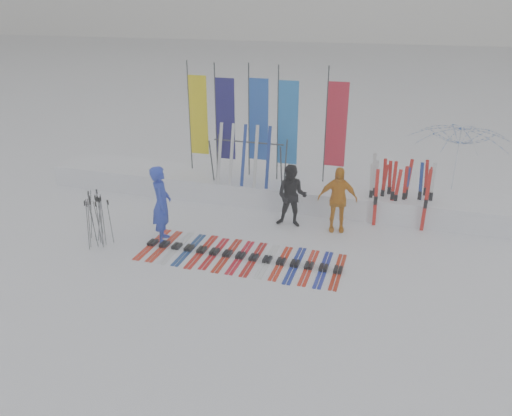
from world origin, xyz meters
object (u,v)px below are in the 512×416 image
(person_yellow, at_px, (337,199))
(ski_row, at_px, (240,256))
(person_blue, at_px, (161,204))
(ski_rack, at_px, (248,156))
(person_black, at_px, (292,196))
(tent_canopy, at_px, (456,168))

(person_yellow, bearing_deg, ski_row, -142.42)
(person_blue, xyz_separation_m, person_yellow, (3.88, 1.81, -0.11))
(ski_row, xyz_separation_m, ski_rack, (-0.82, 3.19, 1.35))
(ski_row, distance_m, ski_rack, 3.56)
(person_black, height_order, ski_rack, ski_rack)
(ski_rack, bearing_deg, ski_row, -75.59)
(person_black, xyz_separation_m, ski_row, (-0.70, -2.02, -0.78))
(tent_canopy, bearing_deg, person_black, -150.53)
(person_blue, distance_m, tent_canopy, 7.80)
(ski_rack, bearing_deg, person_yellow, -22.42)
(person_blue, bearing_deg, ski_row, -122.55)
(person_yellow, height_order, ski_rack, ski_rack)
(person_yellow, relative_size, tent_canopy, 0.61)
(person_blue, distance_m, person_black, 3.24)
(person_blue, xyz_separation_m, ski_row, (2.04, -0.28, -0.91))
(person_black, height_order, tent_canopy, tent_canopy)
(ski_rack, bearing_deg, person_black, -37.61)
(person_blue, bearing_deg, person_yellow, -89.71)
(ski_row, bearing_deg, person_black, 70.79)
(person_black, distance_m, person_yellow, 1.14)
(person_blue, height_order, tent_canopy, tent_canopy)
(person_blue, height_order, ski_row, person_blue)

